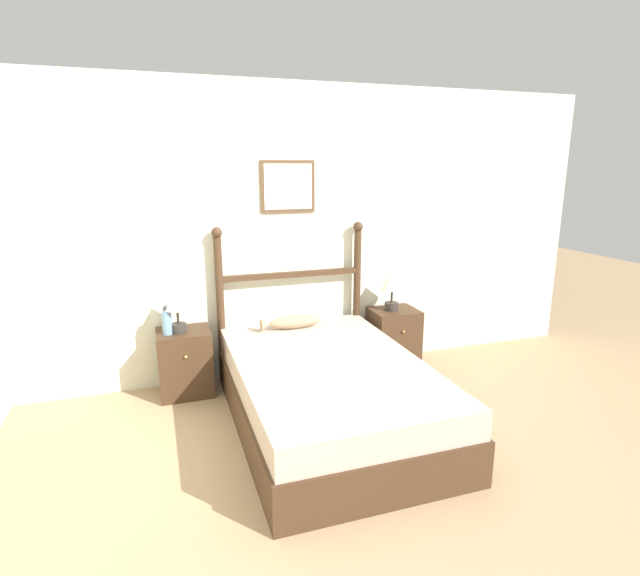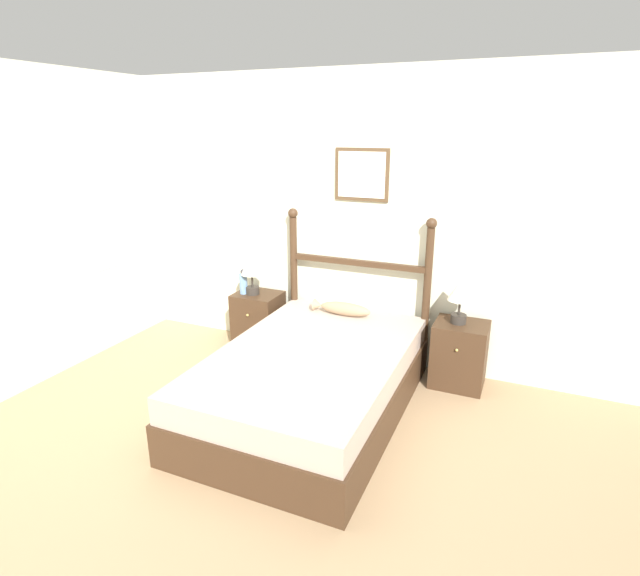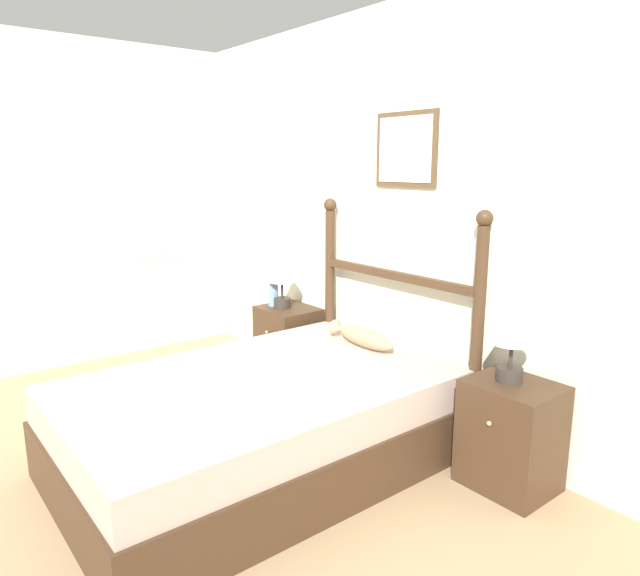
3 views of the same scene
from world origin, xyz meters
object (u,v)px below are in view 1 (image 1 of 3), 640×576
bed (329,393)px  bottle (167,321)px  nightstand_left (185,362)px  fish_pillow (292,322)px  table_lamp_left (177,302)px  table_lamp_right (392,284)px  nightstand_right (393,338)px

bed → bottle: (-1.08, 0.81, 0.42)m
nightstand_left → fish_pillow: bearing=-4.9°
table_lamp_left → table_lamp_right: (1.92, 0.03, 0.00)m
nightstand_left → table_lamp_right: size_ratio=1.46×
fish_pillow → nightstand_right: bearing=4.3°
fish_pillow → table_lamp_left: bearing=177.0°
nightstand_right → table_lamp_right: bearing=178.2°
bed → nightstand_right: 1.29m
nightstand_right → table_lamp_left: 2.02m
bed → fish_pillow: 0.85m
bed → table_lamp_right: (0.92, 0.86, 0.56)m
table_lamp_right → fish_pillow: 1.02m
table_lamp_left → table_lamp_right: bearing=0.9°
nightstand_left → table_lamp_right: bearing=0.0°
bottle → fish_pillow: size_ratio=0.46×
table_lamp_right → fish_pillow: (-0.99, -0.08, -0.25)m
table_lamp_right → bottle: (-2.00, -0.05, -0.14)m
bed → bottle: bearing=143.0°
bottle → fish_pillow: (1.02, -0.03, -0.10)m
nightstand_left → nightstand_right: (1.92, 0.00, 0.00)m
table_lamp_left → bottle: 0.17m
nightstand_left → table_lamp_left: size_ratio=1.46×
nightstand_left → table_lamp_right: table_lamp_right is taller
bed → nightstand_right: nightstand_right is taller
nightstand_left → nightstand_right: bearing=0.0°
fish_pillow → table_lamp_right: bearing=4.5°
nightstand_left → table_lamp_right: 1.96m
nightstand_left → fish_pillow: 0.94m
nightstand_left → table_lamp_left: 0.53m
nightstand_left → nightstand_right: 1.92m
bottle → nightstand_left: bearing=21.8°
table_lamp_right → bed: bearing=-137.0°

